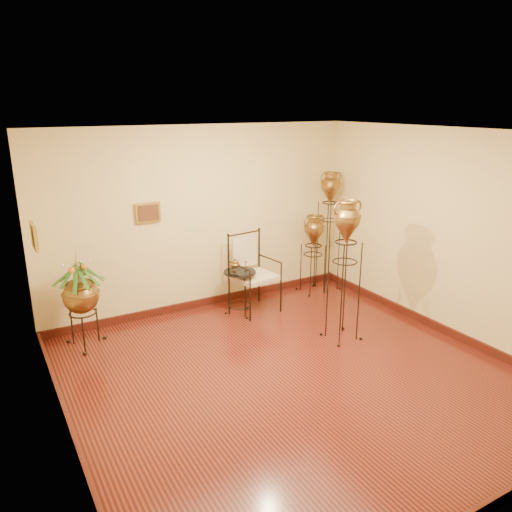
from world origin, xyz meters
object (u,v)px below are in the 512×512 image
amphora_tall (329,230)px  armchair (255,274)px  amphora_mid (344,270)px  side_table (240,292)px  planter_urn (80,292)px

amphora_tall → armchair: (-1.57, -0.25, -0.43)m
amphora_tall → armchair: size_ratio=1.69×
amphora_mid → armchair: (-0.57, 1.40, -0.37)m
armchair → side_table: (-0.26, 0.01, -0.24)m
side_table → amphora_mid: bearing=-59.6°
amphora_mid → armchair: size_ratio=1.61×
armchair → side_table: bearing=170.7°
side_table → planter_urn: bearing=177.4°
planter_urn → side_table: size_ratio=1.57×
planter_urn → armchair: size_ratio=1.13×
armchair → planter_urn: bearing=169.8°
side_table → amphora_tall: bearing=7.5°
planter_urn → armchair: (2.53, -0.11, -0.16)m
amphora_tall → armchair: amphora_tall is taller
amphora_tall → armchair: 1.65m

